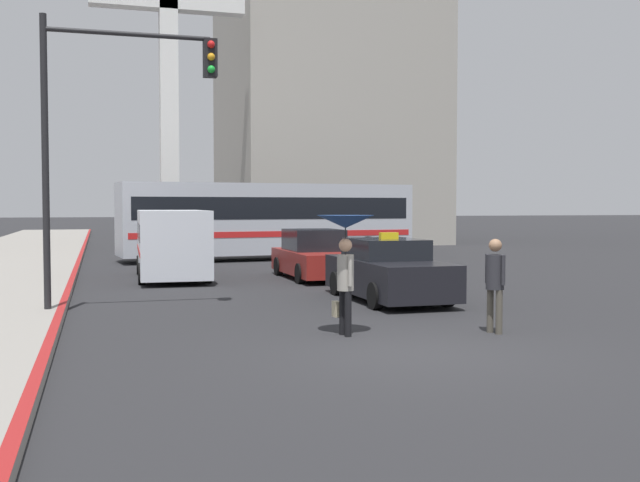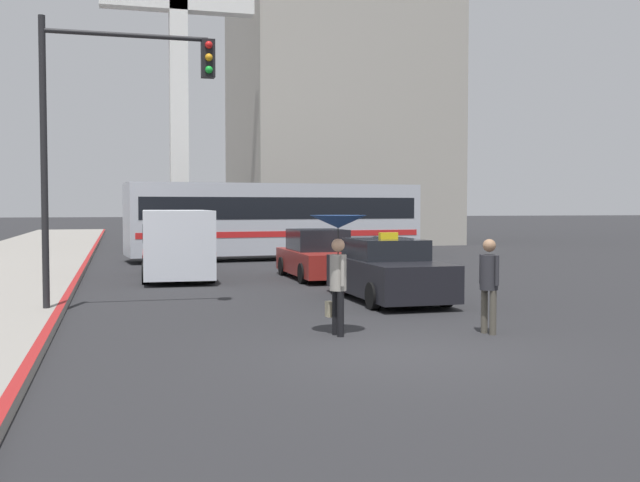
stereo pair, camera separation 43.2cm
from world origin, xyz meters
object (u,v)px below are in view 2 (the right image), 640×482
at_px(sedan_red, 319,256).
at_px(pedestrian_with_umbrella, 338,240).
at_px(traffic_light, 112,111).
at_px(monument_cross, 178,56).
at_px(pedestrian_man, 489,278).
at_px(taxi, 388,272).
at_px(city_bus, 276,217).
at_px(ambulance_van, 176,240).

distance_m(sedan_red, pedestrian_with_umbrella, 10.39).
bearing_deg(pedestrian_with_umbrella, traffic_light, 37.83).
height_order(pedestrian_with_umbrella, monument_cross, monument_cross).
bearing_deg(sedan_red, monument_cross, -79.69).
distance_m(sedan_red, pedestrian_man, 10.59).
xyz_separation_m(taxi, sedan_red, (-0.17, 5.71, 0.00)).
xyz_separation_m(traffic_light, monument_cross, (3.16, 22.63, 5.67)).
xyz_separation_m(taxi, traffic_light, (-6.30, -0.58, 3.53)).
relative_size(pedestrian_with_umbrella, pedestrian_man, 1.25).
height_order(city_bus, traffic_light, traffic_light).
bearing_deg(pedestrian_man, monument_cross, 172.13).
relative_size(taxi, traffic_light, 0.73).
xyz_separation_m(city_bus, monument_cross, (-3.43, 7.71, 8.11)).
xyz_separation_m(sedan_red, traffic_light, (-6.13, -6.30, 3.53)).
bearing_deg(pedestrian_man, sedan_red, 166.69).
bearing_deg(traffic_light, city_bus, 66.15).
bearing_deg(ambulance_van, sedan_red, 165.79).
xyz_separation_m(taxi, monument_cross, (-3.14, 22.05, 9.20)).
bearing_deg(taxi, city_bus, -91.18).
distance_m(pedestrian_with_umbrella, traffic_light, 5.91).
bearing_deg(city_bus, ambulance_van, 141.41).
bearing_deg(taxi, ambulance_van, -57.41).
bearing_deg(sedan_red, ambulance_van, -16.25).
height_order(pedestrian_man, traffic_light, traffic_light).
height_order(pedestrian_with_umbrella, traffic_light, traffic_light).
bearing_deg(sedan_red, taxi, 91.69).
height_order(taxi, pedestrian_man, pedestrian_man).
xyz_separation_m(ambulance_van, pedestrian_with_umbrella, (1.92, -11.32, 0.48)).
xyz_separation_m(city_bus, pedestrian_with_umbrella, (-2.82, -18.69, -0.11)).
bearing_deg(pedestrian_man, pedestrian_with_umbrella, -115.95).
xyz_separation_m(ambulance_van, monument_cross, (1.31, 15.09, 8.70)).
bearing_deg(pedestrian_with_umbrella, pedestrian_man, -108.42).
bearing_deg(pedestrian_with_umbrella, city_bus, -15.79).
bearing_deg(pedestrian_man, taxi, 166.36).
relative_size(sedan_red, ambulance_van, 0.79).
bearing_deg(city_bus, sedan_red, 171.10).
bearing_deg(traffic_light, ambulance_van, 76.24).
distance_m(taxi, pedestrian_with_umbrella, 5.13).
distance_m(taxi, sedan_red, 5.72).
bearing_deg(monument_cross, traffic_light, -97.95).
bearing_deg(ambulance_van, taxi, 124.64).
xyz_separation_m(ambulance_van, pedestrian_man, (4.54, -11.84, -0.19)).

